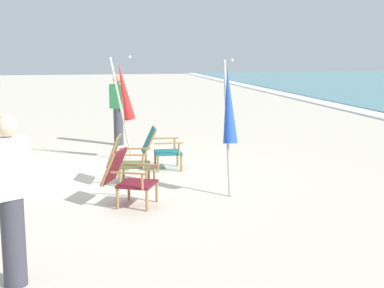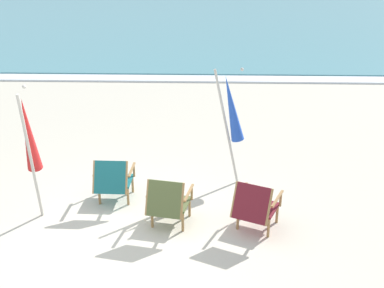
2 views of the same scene
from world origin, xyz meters
TOP-DOWN VIEW (x-y plane):
  - ground_plane at (0.00, 0.00)m, footprint 80.00×80.00m
  - sea at (0.00, 29.79)m, footprint 80.00×40.00m
  - surf_band at (0.00, 9.49)m, footprint 80.00×1.10m
  - beach_chair_back_right at (0.68, 0.34)m, footprint 0.69×0.78m
  - beach_chair_front_right at (1.94, 0.27)m, footprint 0.82×0.88m
  - beach_chair_far_center at (-0.27, 1.03)m, footprint 0.61×0.73m
  - umbrella_furled_red at (-1.31, 0.47)m, footprint 0.28×0.52m
  - umbrella_furled_blue at (1.64, 1.84)m, footprint 0.55×0.22m

SIDE VIEW (x-z plane):
  - ground_plane at x=0.00m, z-range 0.00..0.00m
  - surf_band at x=0.00m, z-range 0.00..0.06m
  - sea at x=0.00m, z-range 0.00..0.10m
  - beach_chair_far_center at x=-0.27m, z-range 0.03..0.83m
  - beach_chair_front_right at x=1.94m, z-range 0.03..0.83m
  - beach_chair_back_right at x=0.68m, z-range 0.02..0.84m
  - umbrella_furled_blue at x=1.64m, z-range 0.32..2.41m
  - umbrella_furled_red at x=-1.31m, z-range 0.32..2.42m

